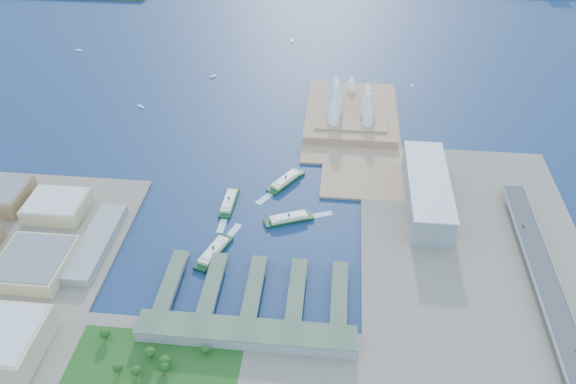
# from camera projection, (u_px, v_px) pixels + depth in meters

# --- Properties ---
(ground) EXTENTS (3000.00, 3000.00, 0.00)m
(ground) POSITION_uv_depth(u_px,v_px,m) (252.00, 239.00, 619.72)
(ground) COLOR #11224F
(ground) RESTS_ON ground
(east_land) EXTENTS (240.00, 500.00, 3.00)m
(east_land) POSITION_uv_depth(u_px,v_px,m) (482.00, 288.00, 560.57)
(east_land) COLOR gray
(east_land) RESTS_ON ground
(peninsula) EXTENTS (135.00, 220.00, 3.00)m
(peninsula) POSITION_uv_depth(u_px,v_px,m) (352.00, 123.00, 814.67)
(peninsula) COLOR tan
(peninsula) RESTS_ON ground
(opera_house) EXTENTS (134.00, 180.00, 58.00)m
(opera_house) POSITION_uv_depth(u_px,v_px,m) (352.00, 97.00, 811.89)
(opera_house) COLOR white
(opera_house) RESTS_ON peninsula
(toaster_building) EXTENTS (45.00, 155.00, 35.00)m
(toaster_building) POSITION_uv_depth(u_px,v_px,m) (427.00, 191.00, 654.64)
(toaster_building) COLOR gray
(toaster_building) RESTS_ON east_land
(expressway) EXTENTS (26.00, 340.00, 11.85)m
(expressway) POSITION_uv_depth(u_px,v_px,m) (549.00, 295.00, 543.42)
(expressway) COLOR gray
(expressway) RESTS_ON east_land
(west_buildings) EXTENTS (200.00, 280.00, 27.00)m
(west_buildings) POSITION_uv_depth(u_px,v_px,m) (0.00, 257.00, 574.31)
(west_buildings) COLOR #96744B
(west_buildings) RESTS_ON west_land
(ferry_wharves) EXTENTS (184.00, 90.00, 9.30)m
(ferry_wharves) POSITION_uv_depth(u_px,v_px,m) (255.00, 288.00, 556.82)
(ferry_wharves) COLOR #45533F
(ferry_wharves) RESTS_ON ground
(terminal_building) EXTENTS (200.00, 28.00, 12.00)m
(terminal_building) POSITION_uv_depth(u_px,v_px,m) (246.00, 334.00, 506.91)
(terminal_building) COLOR gray
(terminal_building) RESTS_ON south_land
(park) EXTENTS (150.00, 110.00, 16.00)m
(park) POSITION_uv_depth(u_px,v_px,m) (146.00, 378.00, 468.38)
(park) COLOR #194714
(park) RESTS_ON south_land
(ferry_a) EXTENTS (16.01, 56.27, 10.56)m
(ferry_a) POSITION_uv_depth(u_px,v_px,m) (229.00, 201.00, 665.32)
(ferry_a) COLOR #0D3719
(ferry_a) RESTS_ON ground
(ferry_b) EXTENTS (44.58, 57.01, 11.06)m
(ferry_b) POSITION_uv_depth(u_px,v_px,m) (286.00, 179.00, 698.55)
(ferry_b) COLOR #0D3719
(ferry_b) RESTS_ON ground
(ferry_c) EXTENTS (34.16, 60.33, 11.11)m
(ferry_c) POSITION_uv_depth(u_px,v_px,m) (214.00, 250.00, 597.75)
(ferry_c) COLOR #0D3719
(ferry_c) RESTS_ON ground
(ferry_d) EXTENTS (58.07, 34.56, 10.74)m
(ferry_d) POSITION_uv_depth(u_px,v_px,m) (289.00, 217.00, 641.17)
(ferry_d) COLOR #0D3719
(ferry_d) RESTS_ON ground
(boat_a) EXTENTS (12.61, 9.73, 2.49)m
(boat_a) POSITION_uv_depth(u_px,v_px,m) (141.00, 106.00, 853.40)
(boat_a) COLOR white
(boat_a) RESTS_ON ground
(boat_b) EXTENTS (10.75, 10.53, 3.01)m
(boat_b) POSITION_uv_depth(u_px,v_px,m) (213.00, 76.00, 933.59)
(boat_b) COLOR white
(boat_b) RESTS_ON ground
(boat_c) EXTENTS (5.14, 10.83, 2.35)m
(boat_c) POSITION_uv_depth(u_px,v_px,m) (412.00, 86.00, 906.70)
(boat_c) COLOR white
(boat_c) RESTS_ON ground
(boat_d) EXTENTS (14.60, 4.09, 2.43)m
(boat_d) POSITION_uv_depth(u_px,v_px,m) (79.00, 50.00, 1016.80)
(boat_d) COLOR white
(boat_d) RESTS_ON ground
(boat_e) EXTENTS (5.98, 12.79, 3.02)m
(boat_e) POSITION_uv_depth(u_px,v_px,m) (292.00, 41.00, 1048.93)
(boat_e) COLOR white
(boat_e) RESTS_ON ground
(car_c) EXTENTS (2.03, 5.01, 1.45)m
(car_c) POSITION_uv_depth(u_px,v_px,m) (524.00, 226.00, 613.61)
(car_c) COLOR slate
(car_c) RESTS_ON expressway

